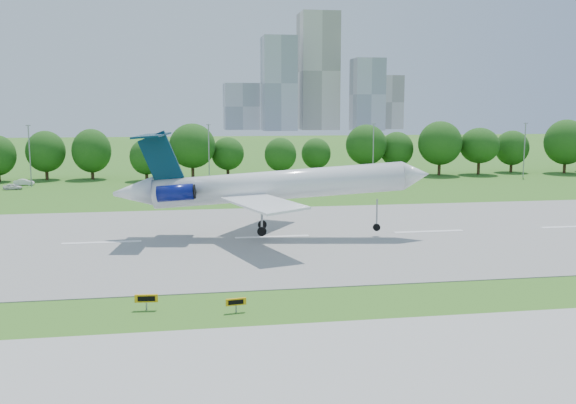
% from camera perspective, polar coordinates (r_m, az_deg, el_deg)
% --- Properties ---
extents(ground, '(600.00, 600.00, 0.00)m').
position_cam_1_polar(ground, '(53.65, -19.32, -9.00)').
color(ground, '#29631A').
rests_on(ground, ground).
extents(runway, '(400.00, 45.00, 0.08)m').
position_cam_1_polar(runway, '(77.62, -16.23, -3.50)').
color(runway, gray).
rests_on(runway, ground).
extents(tree_line, '(288.40, 8.40, 10.40)m').
position_cam_1_polar(tree_line, '(143.08, -13.25, 4.42)').
color(tree_line, '#382314').
rests_on(tree_line, ground).
extents(light_poles, '(175.90, 0.25, 12.19)m').
position_cam_1_polar(light_poles, '(133.32, -14.60, 4.16)').
color(light_poles, gray).
rests_on(light_poles, ground).
extents(skyline, '(127.00, 52.00, 80.00)m').
position_cam_1_polar(skyline, '(450.57, 2.18, 10.32)').
color(skyline, '#B2B2B7').
rests_on(skyline, ground).
extents(airliner, '(38.18, 27.51, 12.31)m').
position_cam_1_polar(airliner, '(76.88, -2.27, 1.52)').
color(airliner, white).
rests_on(airliner, ground).
extents(taxi_sign_centre, '(1.60, 0.41, 1.12)m').
position_cam_1_polar(taxi_sign_centre, '(49.91, -4.65, -8.86)').
color(taxi_sign_centre, gray).
rests_on(taxi_sign_centre, ground).
extents(taxi_sign_right, '(1.79, 0.37, 1.25)m').
position_cam_1_polar(taxi_sign_right, '(51.45, -12.49, -8.39)').
color(taxi_sign_right, gray).
rests_on(taxi_sign_right, ground).
extents(service_vehicle_a, '(3.87, 1.40, 1.27)m').
position_cam_1_polar(service_vehicle_a, '(139.87, -22.42, 1.64)').
color(service_vehicle_a, silver).
rests_on(service_vehicle_a, ground).
extents(service_vehicle_b, '(3.48, 1.44, 1.18)m').
position_cam_1_polar(service_vehicle_b, '(133.31, -23.28, 1.27)').
color(service_vehicle_b, white).
rests_on(service_vehicle_b, ground).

